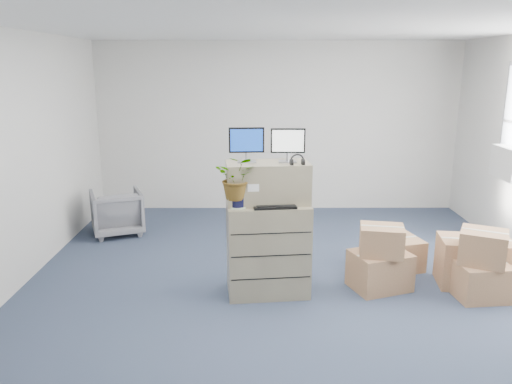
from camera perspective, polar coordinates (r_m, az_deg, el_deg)
ground at (r=5.41m, az=4.06°, el=-12.19°), size 7.00×7.00×0.00m
wall_back at (r=8.41m, az=2.49°, el=7.41°), size 6.00×0.02×2.80m
ac_unit at (r=7.13m, az=27.05°, el=2.97°), size 0.24×0.60×0.40m
filing_cabinet_lower at (r=5.38m, az=1.36°, el=-6.47°), size 0.91×0.61×1.00m
filing_cabinet_upper at (r=5.22m, az=1.33°, el=1.09°), size 0.90×0.52×0.43m
monitor_left at (r=5.15m, az=-1.09°, el=5.64°), size 0.37×0.15×0.36m
monitor_right at (r=5.16m, az=3.67°, el=5.57°), size 0.36×0.14×0.35m
headphones at (r=5.07m, az=4.74°, el=3.57°), size 0.15×0.03×0.14m
keyboard at (r=5.08m, az=2.14°, el=-1.66°), size 0.46×0.24×0.02m
mouse at (r=5.21m, az=4.63°, el=-1.24°), size 0.10×0.06×0.03m
water_bottle at (r=5.27m, az=1.68°, el=0.26°), size 0.07×0.07×0.26m
phone_dock at (r=5.27m, az=0.73°, el=-0.73°), size 0.06×0.05×0.12m
external_drive at (r=5.39m, az=4.77°, el=-0.56°), size 0.21×0.16×0.06m
tissue_box at (r=5.35m, az=4.41°, el=0.19°), size 0.28×0.21×0.09m
potted_plant at (r=5.03m, az=-2.14°, el=0.98°), size 0.49×0.53×0.44m
office_chair at (r=7.55m, az=-15.62°, el=-2.00°), size 0.88×0.86×0.72m
cardboard_boxes at (r=5.96m, az=19.89°, el=-7.44°), size 1.85×1.40×0.74m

